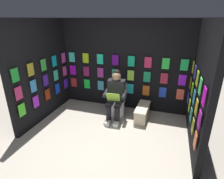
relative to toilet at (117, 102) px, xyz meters
The scene contains 7 objects.
ground_plane 1.66m from the toilet, 90.99° to the left, with size 30.00×30.00×0.00m, color #B2A899.
display_wall_back 0.94m from the toilet, 93.43° to the right, with size 3.40×0.14×2.30m.
display_wall_left 2.00m from the toilet, 160.70° to the left, with size 0.14×2.05×2.30m.
display_wall_right 1.96m from the toilet, 19.90° to the left, with size 0.14×2.05×2.30m.
toilet is the anchor object (origin of this frame).
person_reading 0.35m from the toilet, 93.83° to the left, with size 0.55×0.71×1.19m.
comic_longbox_near 0.67m from the toilet, behind, with size 0.29×0.77×0.33m.
Camera 1 is at (-1.11, 2.37, 2.29)m, focal length 29.28 mm.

